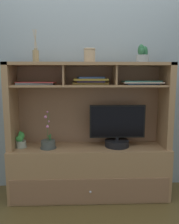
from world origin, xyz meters
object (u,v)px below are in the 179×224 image
media_console (89,157)px  potted_succulent (142,56)px  tv_monitor (117,130)px  ceramic_vase (90,55)px  magazine_stack_right (36,83)px  potted_orchid (48,144)px  magazine_stack_centre (142,83)px  potted_fern (21,141)px  magazine_stack_left (91,81)px  diffuser_bottle (36,56)px

media_console → potted_succulent: size_ratio=8.87×
tv_monitor → potted_succulent: 0.81m
media_console → ceramic_vase: 1.06m
media_console → magazine_stack_right: bearing=-177.0°
potted_orchid → ceramic_vase: ceramic_vase is taller
magazine_stack_centre → potted_fern: bearing=179.9°
potted_orchid → magazine_stack_right: magazine_stack_right is taller
potted_orchid → ceramic_vase: bearing=4.6°
media_console → tv_monitor: bearing=-4.7°
magazine_stack_left → ceramic_vase: 0.26m
tv_monitor → ceramic_vase: bearing=179.5°
potted_orchid → magazine_stack_left: size_ratio=1.04×
potted_fern → ceramic_vase: (0.72, -0.00, 0.87)m
potted_succulent → potted_fern: bearing=-178.9°
tv_monitor → potted_succulent: bearing=7.1°
potted_fern → diffuser_bottle: diffuser_bottle is taller
magazine_stack_centre → magazine_stack_right: bearing=-179.5°
media_console → diffuser_bottle: diffuser_bottle is taller
potted_succulent → ceramic_vase: size_ratio=1.34×
media_console → magazine_stack_left: bearing=68.2°
potted_fern → magazine_stack_right: bearing=-3.6°
media_console → magazine_stack_centre: size_ratio=4.03×
potted_fern → diffuser_bottle: size_ratio=0.53×
ceramic_vase → magazine_stack_centre: bearing=0.2°
magazine_stack_centre → potted_succulent: potted_succulent is taller
magazine_stack_right → potted_succulent: 1.11m
tv_monitor → potted_orchid: 0.73m
magazine_stack_right → diffuser_bottle: diffuser_bottle is taller
magazine_stack_right → diffuser_bottle: size_ratio=1.23×
magazine_stack_centre → ceramic_vase: bearing=-179.8°
magazine_stack_left → magazine_stack_right: 0.56m
magazine_stack_centre → diffuser_bottle: size_ratio=1.27×
diffuser_bottle → magazine_stack_centre: bearing=-1.8°
media_console → tv_monitor: size_ratio=2.86×
magazine_stack_right → magazine_stack_centre: bearing=0.5°
potted_orchid → diffuser_bottle: (-0.11, 0.07, 0.89)m
potted_fern → potted_succulent: 1.53m
tv_monitor → potted_fern: 1.01m
potted_fern → magazine_stack_left: bearing=4.3°
potted_orchid → potted_succulent: potted_succulent is taller
potted_fern → ceramic_vase: ceramic_vase is taller
tv_monitor → potted_orchid: bearing=-177.5°
media_console → magazine_stack_left: media_console is taller
tv_monitor → media_console: bearing=175.3°
media_console → potted_succulent: bearing=0.7°
potted_orchid → potted_succulent: size_ratio=2.08×
magazine_stack_right → diffuser_bottle: (0.00, 0.04, 0.27)m
media_console → potted_succulent: (0.54, 0.01, 1.06)m
tv_monitor → ceramic_vase: ceramic_vase is taller
diffuser_bottle → media_console: bearing=-1.4°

